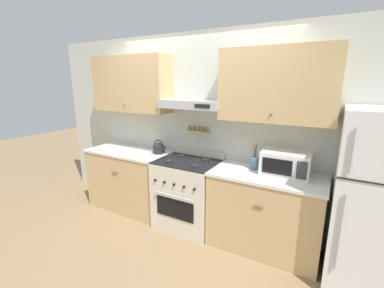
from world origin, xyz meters
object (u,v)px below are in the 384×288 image
tea_kettle (159,148)px  microwave (286,163)px  refrigerator (376,203)px  utensil_crock (255,163)px  stove_range (188,193)px

tea_kettle → microwave: bearing=0.6°
refrigerator → utensil_crock: (-1.18, 0.19, 0.14)m
tea_kettle → refrigerator: bearing=-4.2°
refrigerator → utensil_crock: size_ratio=5.70×
stove_range → refrigerator: refrigerator is taller
microwave → refrigerator: bearing=-13.9°
refrigerator → tea_kettle: (-2.58, 0.19, 0.14)m
utensil_crock → stove_range: bearing=-171.3°
utensil_crock → microwave: bearing=2.9°
tea_kettle → microwave: 1.75m
stove_range → tea_kettle: tea_kettle is taller
stove_range → microwave: bearing=7.0°
tea_kettle → utensil_crock: utensil_crock is taller
utensil_crock → refrigerator: bearing=-9.1°
refrigerator → microwave: refrigerator is taller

